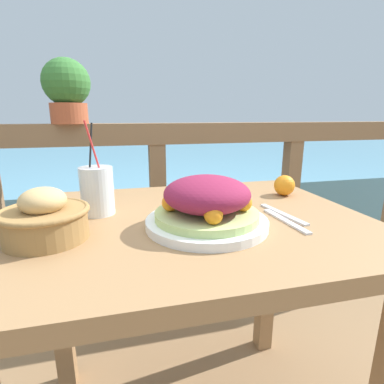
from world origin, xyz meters
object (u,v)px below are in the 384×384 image
Objects in this scene: potted_plant at (67,89)px; drink_glass at (97,191)px; salad_plate at (207,205)px; bread_basket at (45,219)px.

drink_glass is at bearing -76.93° from potted_plant.
salad_plate is 1.14× the size of potted_plant.
potted_plant is (-0.38, 0.69, 0.30)m from salad_plate.
drink_glass reaches higher than salad_plate.
salad_plate is at bearing -1.29° from bread_basket.
drink_glass is at bearing 148.01° from salad_plate.
salad_plate is at bearing -61.36° from potted_plant.
potted_plant reaches higher than drink_glass.
salad_plate reaches higher than bread_basket.
potted_plant is at bearing 92.22° from bread_basket.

